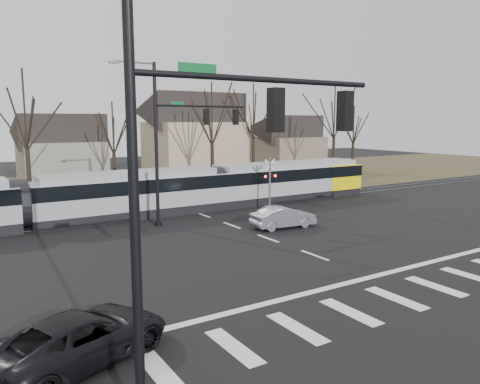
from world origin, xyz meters
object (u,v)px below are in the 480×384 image
suv (82,337)px  rail_crossing_signal (270,186)px  sedan (283,217)px  tram (128,192)px

suv → rail_crossing_signal: bearing=-71.0°
sedan → rail_crossing_signal: size_ratio=1.06×
tram → sedan: size_ratio=9.94×
rail_crossing_signal → tram: bearing=161.7°
tram → sedan: bearing=-49.2°
suv → rail_crossing_signal: (17.41, 15.28, 1.17)m
rail_crossing_signal → suv: bearing=-138.7°
sedan → rail_crossing_signal: bearing=-21.9°
suv → sedan: bearing=-77.7°
tram → sedan: tram is taller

